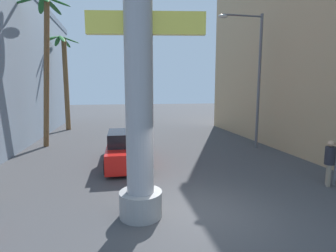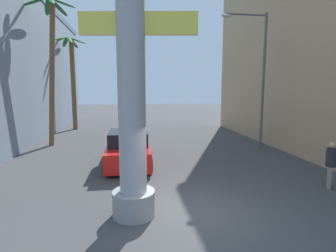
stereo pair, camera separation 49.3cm
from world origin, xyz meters
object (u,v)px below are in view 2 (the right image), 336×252
palm_tree_far_left (72,74)px  neon_sign_pole (131,34)px  palm_tree_mid_left (51,51)px  pedestrian_by_sign (331,162)px  street_lamp (257,69)px  car_lead (129,148)px

palm_tree_far_left → neon_sign_pole: bearing=-73.9°
palm_tree_far_left → palm_tree_mid_left: 7.06m
neon_sign_pole → palm_tree_mid_left: size_ratio=1.15×
palm_tree_far_left → pedestrian_by_sign: 20.30m
neon_sign_pole → pedestrian_by_sign: size_ratio=6.17×
palm_tree_mid_left → pedestrian_by_sign: size_ratio=5.35×
street_lamp → palm_tree_far_left: (-12.06, 9.84, 0.18)m
palm_tree_mid_left → car_lead: bearing=-45.9°
pedestrian_by_sign → car_lead: bearing=147.7°
pedestrian_by_sign → street_lamp: bearing=87.5°
street_lamp → pedestrian_by_sign: (-0.28, -6.24, -3.65)m
street_lamp → palm_tree_mid_left: palm_tree_mid_left is taller
palm_tree_far_left → street_lamp: bearing=-39.2°
street_lamp → palm_tree_far_left: size_ratio=0.96×
neon_sign_pole → street_lamp: 10.18m
car_lead → neon_sign_pole: bearing=-88.5°
neon_sign_pole → pedestrian_by_sign: (6.86, 1.01, -3.89)m
street_lamp → palm_tree_far_left: 15.57m
neon_sign_pole → palm_tree_mid_left: (-4.65, 10.10, 0.91)m
street_lamp → palm_tree_far_left: palm_tree_far_left is taller
neon_sign_pole → palm_tree_far_left: (-4.93, 17.09, -0.06)m
car_lead → palm_tree_mid_left: size_ratio=0.58×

